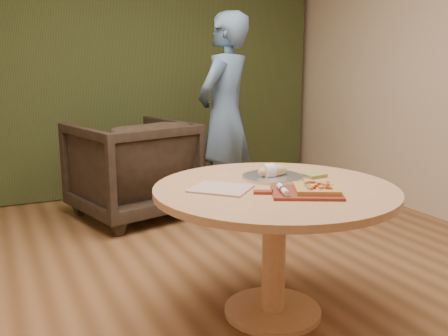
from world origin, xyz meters
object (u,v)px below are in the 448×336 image
pedestal_table (275,211)px  armchair (132,164)px  serving_tray (273,177)px  person_standing (225,116)px  cutlery_roll (283,189)px  pizza_paddle (304,193)px  flatbread_pizza (317,188)px  bread_roll (271,171)px

pedestal_table → armchair: (-0.21, 2.16, -0.11)m
serving_tray → person_standing: person_standing is taller
serving_tray → cutlery_roll: bearing=-113.4°
cutlery_roll → serving_tray: bearing=85.5°
cutlery_roll → armchair: (-0.15, 2.33, -0.28)m
pizza_paddle → serving_tray: bearing=111.4°
person_standing → flatbread_pizza: bearing=42.5°
pedestal_table → bread_roll: bread_roll is taller
serving_tray → person_standing: (0.50, 1.69, 0.17)m
bread_roll → person_standing: person_standing is taller
flatbread_pizza → person_standing: (0.48, 2.09, 0.15)m
pizza_paddle → person_standing: (0.54, 2.07, 0.17)m
person_standing → cutlery_roll: bearing=37.7°
cutlery_roll → serving_tray: (0.15, 0.35, -0.02)m
serving_tray → bread_roll: (-0.01, 0.00, 0.04)m
cutlery_roll → serving_tray: 0.38m
flatbread_pizza → cutlery_roll: (-0.17, 0.05, 0.00)m
pizza_paddle → cutlery_roll: cutlery_roll is taller
cutlery_roll → armchair: 2.35m
pedestal_table → pizza_paddle: pizza_paddle is taller
flatbread_pizza → armchair: 2.42m
cutlery_roll → flatbread_pizza: bearing=4.1°
bread_roll → armchair: (-0.30, 1.98, -0.30)m
pizza_paddle → cutlery_roll: 0.12m
bread_roll → person_standing: size_ratio=0.10×
flatbread_pizza → armchair: (-0.33, 2.38, -0.28)m
cutlery_roll → armchair: armchair is taller
flatbread_pizza → pedestal_table: bearing=117.5°
cutlery_roll → serving_tray: size_ratio=0.55×
pizza_paddle → flatbread_pizza: (0.06, -0.02, 0.02)m
armchair → serving_tray: bearing=84.3°
armchair → cutlery_roll: bearing=79.3°
pizza_paddle → bread_roll: size_ratio=2.44×
flatbread_pizza → armchair: armchair is taller
bread_roll → armchair: size_ratio=0.19×
flatbread_pizza → serving_tray: flatbread_pizza is taller
pedestal_table → person_standing: (0.59, 1.87, 0.32)m
pizza_paddle → person_standing: 2.15m
bread_roll → pizza_paddle: bearing=-94.8°
pedestal_table → armchair: 2.17m
pedestal_table → flatbread_pizza: (0.11, -0.22, 0.17)m
pedestal_table → flatbread_pizza: bearing=-62.5°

